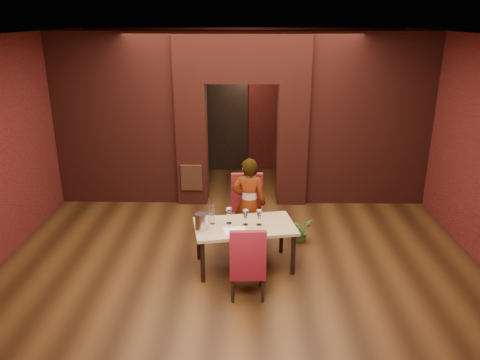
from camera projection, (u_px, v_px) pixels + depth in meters
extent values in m
plane|color=#422710|center=(240.00, 246.00, 7.39)|extent=(8.00, 8.00, 0.00)
cube|color=silver|center=(240.00, 35.00, 6.33)|extent=(7.00, 8.00, 0.04)
cube|color=maroon|center=(243.00, 101.00, 10.63)|extent=(7.00, 0.04, 3.20)
cube|color=maroon|center=(231.00, 311.00, 3.08)|extent=(7.00, 0.04, 3.20)
cube|color=maroon|center=(4.00, 148.00, 6.91)|extent=(0.04, 8.00, 3.20)
cube|color=maroon|center=(480.00, 150.00, 6.80)|extent=(0.04, 8.00, 3.20)
cube|color=maroon|center=(192.00, 143.00, 8.91)|extent=(0.55, 0.55, 2.30)
cube|color=maroon|center=(292.00, 143.00, 8.88)|extent=(0.55, 0.55, 2.30)
cube|color=maroon|center=(242.00, 57.00, 8.36)|extent=(2.45, 0.55, 0.90)
cube|color=maroon|center=(116.00, 119.00, 8.78)|extent=(2.28, 0.35, 3.20)
cube|color=maroon|center=(369.00, 120.00, 8.71)|extent=(2.28, 0.35, 3.20)
cube|color=#A95831|center=(192.00, 178.00, 8.83)|extent=(0.40, 0.03, 0.50)
cube|color=black|center=(226.00, 126.00, 10.76)|extent=(0.90, 0.08, 2.10)
cube|color=black|center=(226.00, 126.00, 10.72)|extent=(1.02, 0.04, 2.22)
cube|color=tan|center=(244.00, 246.00, 6.69)|extent=(1.52, 1.03, 0.66)
cube|color=maroon|center=(248.00, 211.00, 7.31)|extent=(0.53, 0.53, 1.11)
cube|color=maroon|center=(247.00, 260.00, 5.96)|extent=(0.47, 0.47, 0.99)
imported|color=silver|center=(249.00, 203.00, 7.17)|extent=(0.56, 0.39, 1.45)
cube|color=white|center=(235.00, 230.00, 6.41)|extent=(0.34, 0.27, 0.00)
cylinder|color=#ABACB3|center=(202.00, 221.00, 6.42)|extent=(0.19, 0.19, 0.23)
cylinder|color=silver|center=(212.00, 214.00, 6.58)|extent=(0.07, 0.07, 0.30)
imported|color=#3A6C2C|center=(300.00, 230.00, 7.50)|extent=(0.46, 0.45, 0.39)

